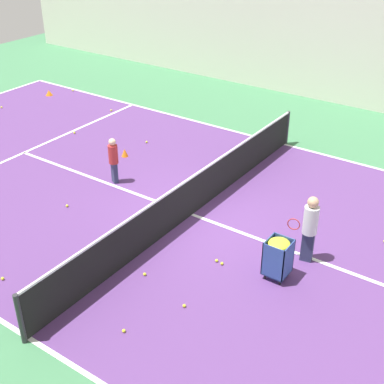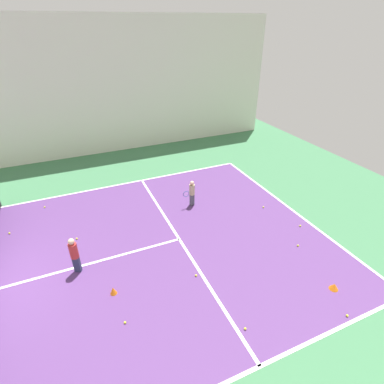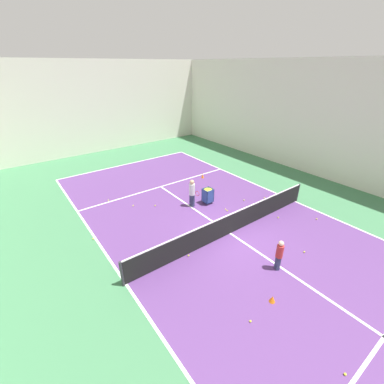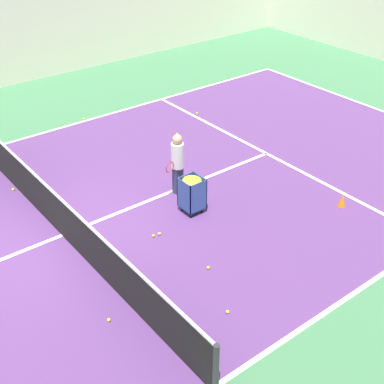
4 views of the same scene
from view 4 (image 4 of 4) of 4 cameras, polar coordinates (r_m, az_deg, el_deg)
ground_plane at (r=12.38m, az=-13.64°, el=-4.51°), size 36.50×36.50×0.00m
court_playing_area at (r=12.38m, az=-13.65°, el=-4.51°), size 10.45×23.30×0.00m
line_baseline_far at (r=19.34m, az=19.15°, el=8.35°), size 10.45×0.10×0.00m
line_service_far at (r=15.53m, az=7.95°, el=4.09°), size 10.45×0.10×0.00m
line_centre_service at (r=12.38m, az=-13.65°, el=-4.49°), size 0.10×12.82×0.00m
tennis_net at (r=12.06m, az=-13.98°, el=-2.34°), size 10.75×0.10×1.10m
coach_at_net at (r=13.11m, az=-1.56°, el=3.43°), size 0.38×0.65×1.61m
ball_cart at (r=12.48m, az=0.00°, el=0.38°), size 0.51×0.50×0.93m
training_cone_1 at (r=13.43m, az=15.71°, el=-0.87°), size 0.19×0.19×0.32m
tennis_ball_0 at (r=11.99m, az=-4.15°, el=-4.67°), size 0.07×0.07×0.07m
tennis_ball_4 at (r=15.36m, az=-1.53°, el=4.22°), size 0.07×0.07×0.07m
tennis_ball_5 at (r=17.83m, az=-11.45°, el=7.66°), size 0.07×0.07×0.07m
tennis_ball_6 at (r=10.73m, az=-4.69°, el=-9.84°), size 0.07×0.07×0.07m
tennis_ball_7 at (r=16.46m, az=-1.58°, el=6.19°), size 0.07×0.07×0.07m
tennis_ball_8 at (r=12.04m, az=-3.49°, el=-4.46°), size 0.07×0.07×0.07m
tennis_ball_11 at (r=17.91m, az=0.54°, el=8.41°), size 0.07×0.07×0.07m
tennis_ball_13 at (r=11.10m, az=1.74°, el=-8.07°), size 0.07×0.07×0.07m
tennis_ball_14 at (r=10.13m, az=-8.86°, el=-13.33°), size 0.07×0.07×0.07m
tennis_ball_16 at (r=14.35m, az=-18.55°, el=0.26°), size 0.07×0.07×0.07m
tennis_ball_19 at (r=10.18m, az=3.81°, el=-12.63°), size 0.07×0.07×0.07m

